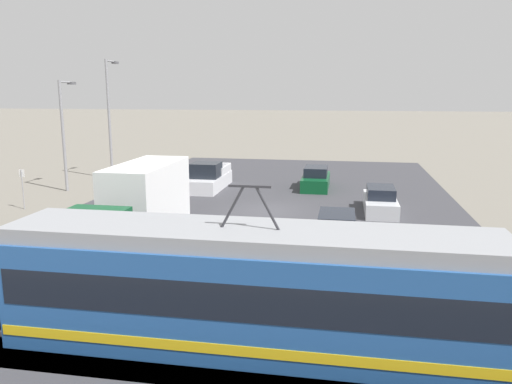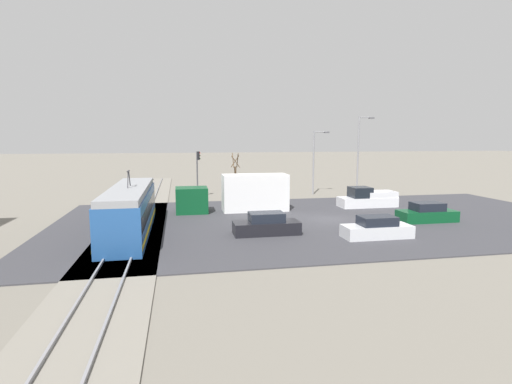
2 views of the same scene
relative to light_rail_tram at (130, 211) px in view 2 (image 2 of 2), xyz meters
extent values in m
plane|color=slate|center=(1.97, -15.48, -1.66)|extent=(320.00, 320.00, 0.00)
cube|color=#38383D|center=(1.97, -15.48, -1.62)|extent=(22.51, 43.70, 0.08)
cube|color=gray|center=(1.97, 0.00, -1.62)|extent=(74.71, 4.40, 0.08)
cube|color=gray|center=(1.97, -0.72, -1.51)|extent=(73.22, 0.10, 0.14)
cube|color=gray|center=(1.97, 0.72, -1.51)|extent=(73.22, 0.10, 0.14)
cube|color=#235193|center=(0.00, 0.00, -0.16)|extent=(12.93, 2.62, 2.85)
cube|color=black|center=(0.00, 0.00, 0.18)|extent=(12.54, 2.65, 0.95)
cube|color=gold|center=(0.00, 0.00, -1.04)|extent=(12.80, 2.66, 0.27)
cube|color=gray|center=(0.00, 0.00, 1.47)|extent=(12.93, 2.41, 0.41)
cylinder|color=#2D2D33|center=(-0.45, 0.00, 2.23)|extent=(0.66, 0.07, 1.15)
cylinder|color=#2D2D33|center=(0.45, 0.00, 2.23)|extent=(0.66, 0.07, 1.15)
cube|color=#2D2D33|center=(0.00, 0.00, 2.78)|extent=(1.10, 0.08, 0.06)
cube|color=#0C4723|center=(7.03, -4.47, -0.45)|extent=(2.38, 2.78, 2.27)
cube|color=white|center=(7.03, -10.21, 0.09)|extent=(2.38, 5.92, 3.33)
cube|color=#196B38|center=(8.23, -10.21, 0.42)|extent=(0.02, 2.96, 0.83)
cube|color=silver|center=(7.02, -21.32, -1.12)|extent=(2.07, 5.55, 0.93)
cube|color=black|center=(7.02, -20.55, -0.15)|extent=(1.90, 1.89, 1.01)
cube|color=silver|center=(7.97, -22.49, -0.38)|extent=(0.12, 2.77, 0.54)
cube|color=silver|center=(6.07, -22.49, -0.38)|extent=(0.12, 2.77, 0.54)
cube|color=silver|center=(7.02, -23.99, -0.38)|extent=(1.90, 0.22, 0.54)
cube|color=red|center=(7.83, -24.07, -0.84)|extent=(0.14, 0.04, 0.18)
cube|color=silver|center=(-4.42, -16.32, -1.17)|extent=(1.75, 4.60, 0.83)
cube|color=black|center=(-4.42, -16.32, -0.44)|extent=(1.50, 2.39, 0.61)
cube|color=#0C4723|center=(-0.39, -22.77, -1.14)|extent=(1.83, 4.58, 0.89)
cube|color=black|center=(-0.39, -22.77, -0.37)|extent=(1.58, 2.38, 0.65)
cube|color=black|center=(-2.09, -9.26, -1.14)|extent=(1.81, 4.57, 0.88)
cube|color=black|center=(-2.09, -9.26, -0.38)|extent=(1.56, 2.38, 0.64)
cylinder|color=#47474C|center=(16.52, -5.44, 0.95)|extent=(0.16, 0.16, 5.22)
cube|color=black|center=(16.52, -5.62, 3.09)|extent=(0.28, 0.22, 0.95)
sphere|color=red|center=(16.52, -5.74, 3.41)|extent=(0.18, 0.18, 0.18)
sphere|color=#3C2C06|center=(16.52, -5.74, 3.09)|extent=(0.18, 0.18, 0.18)
sphere|color=black|center=(16.52, -5.74, 2.77)|extent=(0.18, 0.18, 0.18)
cylinder|color=brown|center=(15.85, -9.66, 0.11)|extent=(0.24, 0.24, 3.53)
cylinder|color=brown|center=(16.10, -9.66, 2.43)|extent=(0.09, 0.99, 1.35)
cylinder|color=brown|center=(15.85, -9.41, 2.55)|extent=(1.19, 0.09, 1.64)
cylinder|color=brown|center=(15.60, -9.66, 2.43)|extent=(0.09, 0.99, 1.35)
cylinder|color=brown|center=(15.85, -9.91, 2.55)|extent=(1.19, 0.09, 1.64)
cylinder|color=gray|center=(16.65, -19.13, 2.12)|extent=(0.20, 0.20, 7.55)
cylinder|color=gray|center=(16.65, -19.93, 5.77)|extent=(0.12, 1.60, 0.12)
cube|color=#515156|center=(16.65, -20.68, 5.71)|extent=(0.36, 0.60, 0.18)
cylinder|color=gray|center=(15.81, -24.36, 2.95)|extent=(0.20, 0.20, 9.23)
cylinder|color=gray|center=(15.81, -25.16, 7.45)|extent=(0.12, 1.60, 0.12)
cube|color=#515156|center=(15.81, -25.91, 7.39)|extent=(0.36, 0.60, 0.18)
cylinder|color=gray|center=(16.14, -13.60, -0.49)|extent=(0.06, 0.06, 2.35)
cube|color=white|center=(16.14, -13.63, 0.47)|extent=(0.32, 0.02, 0.44)
cube|color=red|center=(16.14, -13.65, 0.47)|extent=(0.31, 0.01, 0.10)
camera|label=1|loc=(-2.33, 12.14, 5.12)|focal=35.00mm
camera|label=2|loc=(-28.48, -3.39, 5.00)|focal=28.00mm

